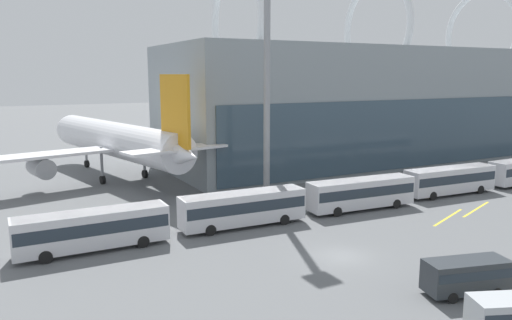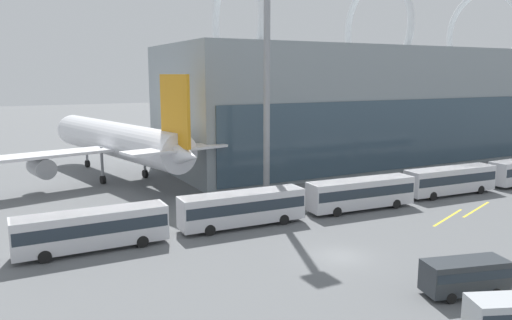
% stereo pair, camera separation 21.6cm
% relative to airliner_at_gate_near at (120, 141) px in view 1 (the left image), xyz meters
% --- Properties ---
extents(ground_plane, '(440.00, 440.00, 0.00)m').
position_rel_airliner_at_gate_near_xyz_m(ground_plane, '(8.41, -36.90, -5.30)').
color(ground_plane, slate).
extents(terminal_building, '(121.03, 23.42, 29.72)m').
position_rel_airliner_at_gate_near_xyz_m(terminal_building, '(67.48, -1.55, 4.11)').
color(terminal_building, gray).
rests_on(terminal_building, ground_plane).
extents(airliner_at_gate_near, '(37.65, 37.92, 14.08)m').
position_rel_airliner_at_gate_near_xyz_m(airliner_at_gate_near, '(0.00, 0.00, 0.00)').
color(airliner_at_gate_near, white).
rests_on(airliner_at_gate_near, ground_plane).
extents(airliner_at_gate_far, '(41.60, 42.09, 15.65)m').
position_rel_airliner_at_gate_near_xyz_m(airliner_at_gate_far, '(46.53, 9.96, -0.17)').
color(airliner_at_gate_far, silver).
rests_on(airliner_at_gate_far, ground_plane).
extents(shuttle_bus_0, '(12.03, 2.70, 3.26)m').
position_rel_airliner_at_gate_near_xyz_m(shuttle_bus_0, '(-8.43, -26.46, -3.38)').
color(shuttle_bus_0, silver).
rests_on(shuttle_bus_0, ground_plane).
extents(shuttle_bus_1, '(12.09, 2.99, 3.26)m').
position_rel_airliner_at_gate_near_xyz_m(shuttle_bus_1, '(5.13, -26.35, -3.38)').
color(shuttle_bus_1, silver).
rests_on(shuttle_bus_1, ground_plane).
extents(shuttle_bus_2, '(12.15, 3.31, 3.26)m').
position_rel_airliner_at_gate_near_xyz_m(shuttle_bus_2, '(18.70, -26.84, -3.38)').
color(shuttle_bus_2, silver).
rests_on(shuttle_bus_2, ground_plane).
extents(shuttle_bus_3, '(12.13, 3.22, 3.26)m').
position_rel_airliner_at_gate_near_xyz_m(shuttle_bus_3, '(32.26, -26.58, -3.38)').
color(shuttle_bus_3, silver).
rests_on(shuttle_bus_3, ground_plane).
extents(service_van_foreground, '(5.82, 3.36, 2.32)m').
position_rel_airliner_at_gate_near_xyz_m(service_van_foreground, '(11.30, -46.15, -3.93)').
color(service_van_foreground, '#2D3338').
rests_on(service_van_foreground, ground_plane).
extents(floodlight_mast, '(2.03, 2.03, 30.97)m').
position_rel_airliner_at_gate_near_xyz_m(floodlight_mast, '(12.13, -18.25, 11.72)').
color(floodlight_mast, gray).
rests_on(floodlight_mast, ground_plane).
extents(lane_stripe_0, '(10.32, 0.40, 0.01)m').
position_rel_airliner_at_gate_near_xyz_m(lane_stripe_0, '(10.62, -49.23, -5.29)').
color(lane_stripe_0, yellow).
rests_on(lane_stripe_0, ground_plane).
extents(lane_stripe_2, '(7.55, 3.11, 0.01)m').
position_rel_airliner_at_gate_near_xyz_m(lane_stripe_2, '(29.64, -32.46, -5.29)').
color(lane_stripe_2, yellow).
rests_on(lane_stripe_2, ground_plane).
extents(lane_stripe_3, '(10.51, 0.77, 0.01)m').
position_rel_airliner_at_gate_near_xyz_m(lane_stripe_3, '(15.30, -21.11, -5.29)').
color(lane_stripe_3, yellow).
rests_on(lane_stripe_3, ground_plane).
extents(lane_stripe_4, '(7.26, 3.16, 0.01)m').
position_rel_airliner_at_gate_near_xyz_m(lane_stripe_4, '(24.56, -33.22, -5.29)').
color(lane_stripe_4, yellow).
rests_on(lane_stripe_4, ground_plane).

